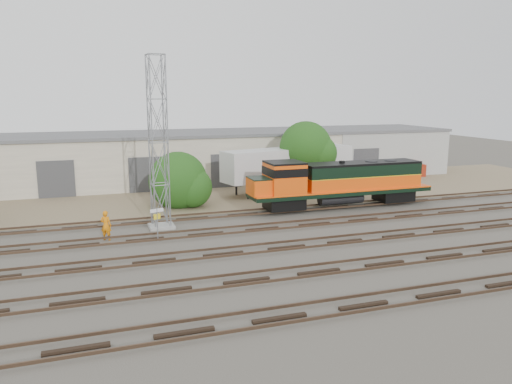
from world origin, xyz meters
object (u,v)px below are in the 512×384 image
object	(u,v)px
worker	(106,225)
semi_trailer	(292,164)
locomotive	(338,182)
signal_tower	(158,146)

from	to	relation	value
worker	semi_trailer	bearing A→B (deg)	-119.49
locomotive	worker	world-z (taller)	locomotive
locomotive	semi_trailer	bearing A→B (deg)	95.68
locomotive	signal_tower	bearing A→B (deg)	-173.97
locomotive	semi_trailer	world-z (taller)	semi_trailer
signal_tower	worker	xyz separation A→B (m)	(-3.80, -1.99, -4.81)
worker	semi_trailer	size ratio (longest dim) A/B	0.14
signal_tower	worker	size ratio (longest dim) A/B	6.10
worker	semi_trailer	distance (m)	21.27
semi_trailer	locomotive	bearing A→B (deg)	-97.91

